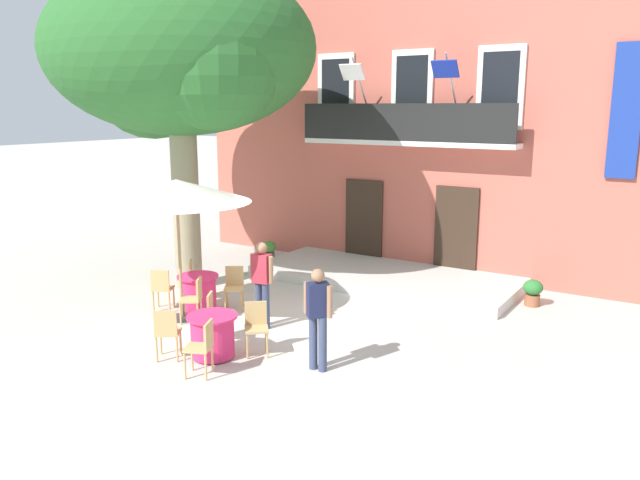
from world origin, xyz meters
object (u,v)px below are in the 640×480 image
object	(u,v)px
plane_tree	(178,57)
cafe_chair_middle_0	(203,345)
cafe_chair_near_tree_2	(234,285)
ground_planter_left	(269,250)
cafe_chair_near_tree_3	(196,277)
cafe_chair_near_tree_1	(194,297)
ground_planter_right	(533,291)
cafe_table_near_tree	(198,292)
cafe_chair_middle_3	(167,330)
cafe_chair_middle_1	(256,324)
cafe_umbrella	(176,192)
cafe_chair_middle_2	(216,314)
pedestrian_mid_plaza	(262,280)
pedestrian_near_entrance	(318,313)
cafe_chair_near_tree_0	(162,287)
cafe_table_middle	(213,336)

from	to	relation	value
plane_tree	cafe_chair_middle_0	distance (m)	7.17
cafe_chair_near_tree_2	ground_planter_left	xyz separation A→B (m)	(-1.79, 3.62, -0.18)
plane_tree	cafe_chair_near_tree_3	world-z (taller)	plane_tree
cafe_chair_near_tree_1	ground_planter_right	distance (m)	7.18
cafe_table_near_tree	cafe_chair_middle_3	size ratio (longest dim) A/B	0.95
cafe_chair_middle_1	cafe_umbrella	xyz separation A→B (m)	(-2.35, 0.58, 2.08)
cafe_chair_near_tree_1	cafe_umbrella	distance (m)	2.11
cafe_chair_near_tree_1	cafe_chair_middle_2	size ratio (longest dim) A/B	1.00
cafe_chair_near_tree_3	cafe_chair_middle_2	bearing A→B (deg)	-39.06
cafe_chair_middle_0	cafe_chair_middle_2	distance (m)	1.51
cafe_chair_near_tree_3	cafe_chair_near_tree_2	bearing A→B (deg)	-1.96
cafe_chair_near_tree_3	pedestrian_mid_plaza	bearing A→B (deg)	-15.57
pedestrian_near_entrance	cafe_chair_middle_1	bearing A→B (deg)	179.07
cafe_table_near_tree	cafe_chair_near_tree_0	bearing A→B (deg)	-144.47
cafe_chair_middle_2	cafe_chair_near_tree_2	bearing A→B (deg)	119.95
cafe_chair_middle_3	cafe_chair_middle_1	bearing A→B (deg)	43.73
ground_planter_left	ground_planter_right	distance (m)	7.10
plane_tree	pedestrian_near_entrance	world-z (taller)	plane_tree
cafe_chair_middle_2	cafe_umbrella	bearing A→B (deg)	159.19
cafe_chair_middle_1	cafe_chair_near_tree_3	bearing A→B (deg)	150.32
cafe_chair_near_tree_1	cafe_umbrella	bearing A→B (deg)	-174.31
cafe_table_near_tree	cafe_chair_near_tree_1	distance (m)	0.77
cafe_chair_middle_1	cafe_umbrella	distance (m)	3.19
cafe_chair_near_tree_1	cafe_chair_near_tree_3	xyz separation A→B (m)	(-1.00, 1.12, 0.00)
pedestrian_near_entrance	cafe_chair_middle_0	bearing A→B (deg)	-140.29
cafe_chair_near_tree_2	pedestrian_mid_plaza	size ratio (longest dim) A/B	0.53
ground_planter_right	cafe_chair_middle_3	bearing A→B (deg)	-125.29
plane_tree	cafe_chair_near_tree_3	xyz separation A→B (m)	(0.98, -0.73, -4.79)
cafe_table_middle	ground_planter_right	xyz separation A→B (m)	(3.91, 5.84, -0.07)
cafe_table_middle	cafe_chair_middle_0	distance (m)	0.77
cafe_chair_near_tree_0	ground_planter_left	world-z (taller)	cafe_chair_near_tree_0
cafe_chair_middle_0	cafe_umbrella	distance (m)	3.52
cafe_chair_near_tree_3	pedestrian_near_entrance	size ratio (longest dim) A/B	0.53
cafe_chair_middle_2	pedestrian_near_entrance	distance (m)	2.30
cafe_chair_middle_2	ground_planter_left	size ratio (longest dim) A/B	1.48
cafe_table_middle	ground_planter_left	xyz separation A→B (m)	(-3.19, 5.86, -0.05)
cafe_table_middle	pedestrian_mid_plaza	xyz separation A→B (m)	(-0.18, 1.63, 0.57)
cafe_chair_middle_0	pedestrian_near_entrance	world-z (taller)	pedestrian_near_entrance
cafe_umbrella	pedestrian_mid_plaza	size ratio (longest dim) A/B	1.70
cafe_table_near_tree	cafe_chair_middle_2	xyz separation A→B (m)	(1.52, -1.16, 0.14)
cafe_chair_near_tree_3	cafe_table_middle	size ratio (longest dim) A/B	1.05
cafe_table_middle	ground_planter_left	world-z (taller)	cafe_table_middle
cafe_chair_middle_2	pedestrian_near_entrance	xyz separation A→B (m)	(2.25, -0.07, 0.44)
cafe_chair_near_tree_0	pedestrian_near_entrance	distance (m)	4.48
ground_planter_right	cafe_table_middle	bearing A→B (deg)	-123.82
cafe_chair_near_tree_3	cafe_table_middle	distance (m)	3.40
plane_tree	cafe_chair_middle_1	distance (m)	6.72
pedestrian_near_entrance	cafe_chair_middle_2	bearing A→B (deg)	178.09
plane_tree	cafe_chair_near_tree_2	size ratio (longest dim) A/B	8.07
cafe_chair_middle_2	pedestrian_mid_plaza	xyz separation A→B (m)	(0.27, 1.02, 0.44)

